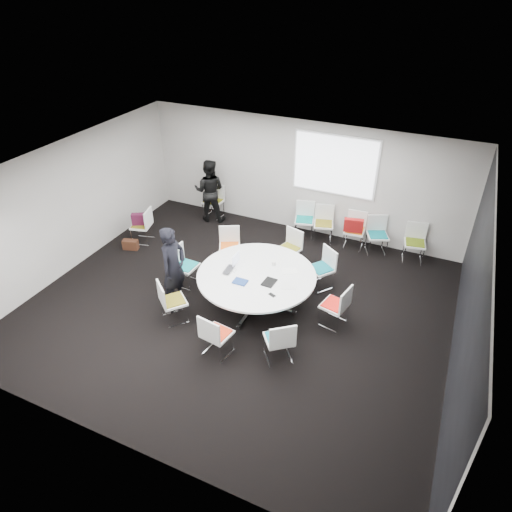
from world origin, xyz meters
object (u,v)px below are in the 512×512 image
at_px(chair_ring_e, 186,273).
at_px(cup, 274,263).
at_px(conference_table, 256,282).
at_px(chair_ring_a, 334,312).
at_px(person_main, 174,267).
at_px(chair_ring_h, 279,347).
at_px(chair_back_d, 376,242).
at_px(person_back, 209,191).
at_px(chair_ring_d, 230,254).
at_px(chair_back_e, 414,249).
at_px(chair_ring_g, 217,341).
at_px(chair_back_a, 304,226).
at_px(chair_ring_c, 289,256).
at_px(chair_ring_b, 321,275).
at_px(brown_bag, 131,245).
at_px(chair_ring_f, 174,308).
at_px(chair_spare_left, 143,232).
at_px(laptop, 231,270).
at_px(chair_back_b, 323,230).
at_px(maroon_bag, 140,219).
at_px(chair_person_back, 214,207).

bearing_deg(chair_ring_e, cup, 105.08).
xyz_separation_m(conference_table, chair_ring_a, (1.58, 0.06, -0.27)).
distance_m(chair_ring_e, person_main, 0.87).
bearing_deg(chair_ring_h, chair_back_d, 41.27).
distance_m(chair_ring_e, person_back, 2.98).
distance_m(chair_ring_d, chair_back_e, 4.19).
distance_m(chair_ring_g, chair_back_a, 4.51).
xyz_separation_m(chair_ring_d, person_back, (-1.45, 1.71, 0.55)).
bearing_deg(person_main, chair_ring_c, -31.58).
height_order(chair_ring_b, chair_ring_g, same).
height_order(chair_ring_b, chair_ring_d, same).
bearing_deg(chair_ring_a, chair_ring_e, 102.77).
height_order(chair_ring_c, brown_bag, chair_ring_c).
height_order(chair_ring_a, chair_back_e, same).
bearing_deg(chair_ring_a, chair_ring_f, 124.23).
bearing_deg(cup, chair_back_d, 58.42).
height_order(chair_ring_d, chair_spare_left, same).
bearing_deg(chair_back_d, laptop, 30.02).
height_order(chair_back_b, cup, chair_back_b).
bearing_deg(chair_ring_h, chair_ring_d, 94.59).
xyz_separation_m(chair_back_d, person_back, (-4.35, -0.19, 0.55)).
height_order(chair_ring_g, maroon_bag, chair_ring_g).
bearing_deg(chair_back_b, person_back, -12.79).
bearing_deg(conference_table, laptop, -168.30).
bearing_deg(chair_ring_c, chair_ring_h, 125.84).
height_order(chair_person_back, brown_bag, chair_person_back).
distance_m(chair_ring_g, chair_person_back, 5.16).
xyz_separation_m(maroon_bag, brown_bag, (-0.06, -0.42, -0.50)).
xyz_separation_m(chair_back_e, maroon_bag, (-6.14, -1.89, 0.34)).
bearing_deg(chair_back_b, chair_ring_a, 94.99).
bearing_deg(chair_back_d, maroon_bag, -4.13).
distance_m(chair_ring_a, maroon_bag, 5.24).
bearing_deg(chair_back_e, chair_person_back, -10.12).
relative_size(chair_ring_c, laptop, 2.54).
height_order(chair_person_back, person_back, person_back).
bearing_deg(chair_back_d, chair_ring_f, 29.90).
relative_size(person_back, laptop, 4.79).
xyz_separation_m(chair_ring_a, maroon_bag, (-5.12, 1.02, 0.34)).
bearing_deg(laptop, chair_person_back, 29.84).
distance_m(chair_back_b, chair_back_d, 1.31).
bearing_deg(chair_ring_f, maroon_bag, 176.91).
bearing_deg(conference_table, chair_ring_g, -91.96).
distance_m(person_back, brown_bag, 2.46).
bearing_deg(chair_ring_e, chair_ring_b, 115.13).
xyz_separation_m(chair_back_b, chair_spare_left, (-3.98, -1.89, 0.00)).
bearing_deg(laptop, chair_ring_a, -90.28).
relative_size(chair_back_a, chair_person_back, 1.00).
bearing_deg(person_main, laptop, -58.05).
bearing_deg(chair_ring_d, maroon_bag, -26.70).
xyz_separation_m(chair_ring_e, chair_back_b, (2.08, 2.95, 0.00)).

